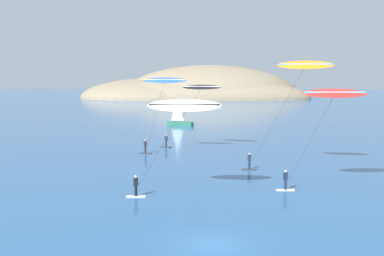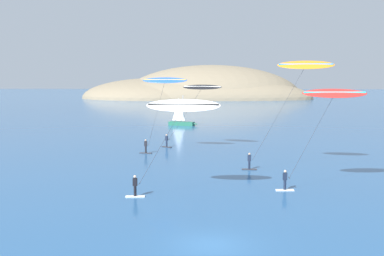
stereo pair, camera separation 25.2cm
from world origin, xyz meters
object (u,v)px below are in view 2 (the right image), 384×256
Objects in this scene: kitesurfer_blue at (163,87)px; kitesurfer_white at (180,112)px; kitesurfer_orange at (301,73)px; kitesurfer_black at (199,92)px; kitesurfer_red at (331,100)px; sailboat_near at (183,122)px.

kitesurfer_white is at bearing -80.48° from kitesurfer_blue.
kitesurfer_orange is 1.18× the size of kitesurfer_blue.
kitesurfer_orange is 17.65m from kitesurfer_blue.
kitesurfer_black is 0.90× the size of kitesurfer_blue.
kitesurfer_orange reaches higher than kitesurfer_white.
kitesurfer_blue is (-15.47, 17.71, 0.61)m from kitesurfer_red.
kitesurfer_blue is (-14.36, 10.15, -1.55)m from kitesurfer_orange.
sailboat_near is 46.03m from kitesurfer_orange.
sailboat_near is at bearing 108.24° from kitesurfer_orange.
sailboat_near is at bearing 97.69° from kitesurfer_black.
kitesurfer_black is at bearing 88.45° from kitesurfer_white.
kitesurfer_blue is (-4.13, -3.81, 0.76)m from kitesurfer_black.
kitesurfer_orange is (10.23, -13.95, 2.31)m from kitesurfer_black.
kitesurfer_black is at bearing -82.31° from sailboat_near.
sailboat_near is 0.64× the size of kitesurfer_blue.
kitesurfer_orange is (14.13, -42.88, 8.96)m from sailboat_near.
kitesurfer_red is (15.24, -50.44, 6.80)m from sailboat_near.
kitesurfer_orange is 7.94m from kitesurfer_red.
kitesurfer_orange is at bearing 98.32° from kitesurfer_red.
sailboat_near is at bearing 93.47° from kitesurfer_white.
kitesurfer_blue is at bearing -137.37° from kitesurfer_black.
kitesurfer_red is at bearing -62.22° from kitesurfer_black.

